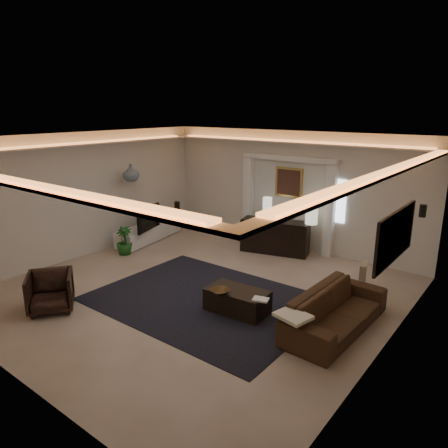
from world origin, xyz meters
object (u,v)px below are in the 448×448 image
Objects in this scene: coffee_table at (237,301)px; armchair at (50,292)px; console at (275,237)px; sofa at (336,310)px.

coffee_table is 3.26m from armchair.
armchair is at bearing -121.98° from console.
sofa is 2.92× the size of armchair.
armchair is (-1.51, -5.01, -0.06)m from console.
console is at bearing 105.64° from coffee_table.
coffee_table is (-1.59, -0.48, -0.12)m from sofa.
console is at bearing 19.31° from armchair.
armchair reaches higher than sofa.
sofa reaches higher than coffee_table.
armchair is at bearing -147.60° from coffee_table.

